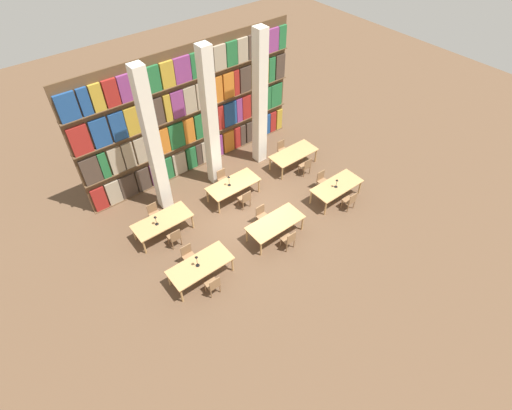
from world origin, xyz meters
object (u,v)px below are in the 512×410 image
at_px(reading_table_4, 233,185).
at_px(chair_10, 306,166).
at_px(chair_4, 350,200).
at_px(chair_5, 322,180).
at_px(reading_table_5, 294,154).
at_px(chair_9, 223,179).
at_px(pillar_center, 210,121).
at_px(chair_1, 188,255).
at_px(chair_8, 245,199).
at_px(pillar_left, 153,144).
at_px(chair_2, 289,239).
at_px(pillar_right, 260,101).
at_px(reading_table_2, 337,186).
at_px(reading_table_0, 200,266).
at_px(desk_lamp_3, 229,179).
at_px(desk_lamp_1, 337,182).
at_px(reading_table_1, 275,223).
at_px(desk_lamp_0, 197,259).
at_px(desk_lamp_2, 156,219).
at_px(chair_7, 154,213).
at_px(chair_11, 282,149).
at_px(chair_6, 175,237).
at_px(reading_table_3, 162,222).
at_px(chair_0, 213,285).
at_px(chair_3, 262,215).

xyz_separation_m(reading_table_4, chair_10, (3.36, -0.77, -0.19)).
height_order(chair_4, chair_5, same).
bearing_deg(reading_table_5, chair_9, 166.96).
xyz_separation_m(pillar_center, chair_4, (3.23, -4.84, -2.53)).
relative_size(chair_1, chair_8, 1.00).
distance_m(pillar_left, chair_8, 4.14).
relative_size(chair_2, chair_9, 1.00).
relative_size(pillar_right, reading_table_2, 2.74).
xyz_separation_m(reading_table_0, desk_lamp_3, (3.09, 2.65, 0.40)).
bearing_deg(desk_lamp_1, reading_table_1, 179.57).
xyz_separation_m(desk_lamp_0, desk_lamp_2, (-0.17, 2.53, -0.05)).
height_order(chair_7, chair_11, same).
bearing_deg(pillar_center, desk_lamp_1, -52.62).
height_order(desk_lamp_2, chair_9, desk_lamp_2).
bearing_deg(chair_8, pillar_right, 41.13).
height_order(reading_table_0, chair_6, chair_6).
xyz_separation_m(desk_lamp_0, chair_2, (3.31, -0.88, -0.60)).
height_order(reading_table_2, desk_lamp_3, desk_lamp_3).
height_order(reading_table_2, chair_5, chair_5).
bearing_deg(reading_table_3, chair_5, -16.03).
xyz_separation_m(chair_7, chair_8, (3.25, -1.52, 0.00)).
bearing_deg(chair_5, pillar_right, -76.88).
height_order(chair_4, desk_lamp_1, desk_lamp_1).
bearing_deg(desk_lamp_2, chair_9, 13.71).
bearing_deg(reading_table_2, pillar_left, 144.61).
height_order(pillar_left, chair_8, pillar_left).
relative_size(chair_0, chair_7, 1.00).
distance_m(pillar_right, chair_8, 4.14).
bearing_deg(chair_5, reading_table_0, 6.33).
xyz_separation_m(desk_lamp_2, reading_table_4, (3.52, 0.08, -0.35)).
bearing_deg(reading_table_2, reading_table_5, 88.42).
bearing_deg(chair_7, desk_lamp_2, 71.03).
bearing_deg(reading_table_0, reading_table_2, -0.49).
bearing_deg(chair_2, chair_3, 90.00).
relative_size(chair_2, chair_5, 1.00).
bearing_deg(reading_table_2, chair_6, 163.92).
distance_m(chair_7, reading_table_4, 3.33).
bearing_deg(desk_lamp_3, chair_1, -148.95).
relative_size(desk_lamp_0, chair_8, 0.58).
distance_m(chair_0, chair_6, 2.60).
relative_size(chair_1, desk_lamp_0, 1.72).
distance_m(reading_table_1, chair_9, 3.49).
xyz_separation_m(desk_lamp_0, reading_table_3, (0.07, 2.57, -0.41)).
bearing_deg(pillar_left, reading_table_0, -101.51).
bearing_deg(pillar_center, chair_11, -9.92).
relative_size(reading_table_0, desk_lamp_3, 4.47).
bearing_deg(chair_6, chair_3, -19.22).
distance_m(pillar_right, chair_10, 3.43).
distance_m(desk_lamp_0, desk_lamp_3, 4.12).
distance_m(reading_table_4, chair_8, 0.80).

